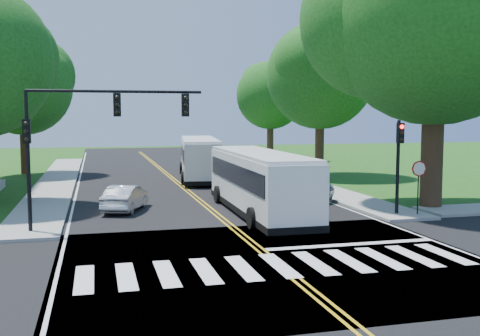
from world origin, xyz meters
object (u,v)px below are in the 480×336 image
object	(u,v)px
signal_nw	(88,125)
hatchback	(125,198)
suv	(289,186)
dark_sedan	(261,175)
bus_lead	(259,181)
bus_follow	(199,157)
signal_ne	(399,154)

from	to	relation	value
signal_nw	hatchback	distance (m)	6.26
hatchback	suv	xyz separation A→B (m)	(9.23, 1.64, 0.08)
signal_nw	dark_sedan	distance (m)	17.55
bus_lead	bus_follow	bearing A→B (deg)	-88.89
bus_lead	hatchback	distance (m)	6.77
signal_ne	bus_follow	size ratio (longest dim) A/B	0.37
bus_follow	signal_nw	bearing A→B (deg)	74.10
bus_follow	dark_sedan	bearing A→B (deg)	131.93
bus_lead	dark_sedan	distance (m)	11.24
bus_lead	hatchback	world-z (taller)	bus_lead
signal_ne	bus_follow	bearing A→B (deg)	109.14
signal_ne	suv	size ratio (longest dim) A/B	0.83
signal_ne	hatchback	world-z (taller)	signal_ne
suv	dark_sedan	xyz separation A→B (m)	(0.31, 6.60, -0.06)
bus_follow	bus_lead	bearing A→B (deg)	97.89
hatchback	dark_sedan	distance (m)	12.61
signal_ne	suv	xyz separation A→B (m)	(-3.17, 6.39, -2.22)
signal_nw	bus_follow	world-z (taller)	signal_nw
signal_nw	signal_ne	distance (m)	14.13
bus_follow	suv	distance (m)	11.97
signal_nw	bus_lead	world-z (taller)	signal_nw
signal_nw	hatchback	xyz separation A→B (m)	(1.66, 4.76, -3.71)
signal_ne	bus_lead	world-z (taller)	signal_ne
suv	signal_ne	bearing A→B (deg)	95.24
bus_lead	suv	size ratio (longest dim) A/B	2.21
bus_follow	hatchback	distance (m)	14.59
bus_follow	suv	world-z (taller)	bus_follow
suv	signal_nw	bearing A→B (deg)	9.31
signal_ne	suv	bearing A→B (deg)	116.40
signal_nw	dark_sedan	world-z (taller)	signal_nw
bus_lead	hatchback	size ratio (longest dim) A/B	2.94
bus_lead	hatchback	bearing A→B (deg)	-20.64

